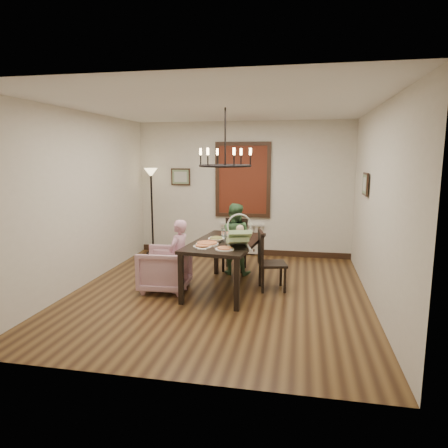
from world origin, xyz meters
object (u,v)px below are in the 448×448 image
(armchair, at_px, (165,269))
(floor_lamp, at_px, (152,213))
(chair_right, at_px, (273,260))
(dining_table, at_px, (225,247))
(baby_bouncer, at_px, (239,236))
(seated_man, at_px, (234,245))
(chair_far, at_px, (234,245))
(drinking_glass, at_px, (225,236))
(elderly_woman, at_px, (179,262))

(armchair, relative_size, floor_lamp, 0.41)
(armchair, bearing_deg, chair_right, 98.64)
(dining_table, relative_size, floor_lamp, 0.99)
(chair_right, height_order, baby_bouncer, baby_bouncer)
(seated_man, distance_m, baby_bouncer, 1.38)
(chair_far, relative_size, floor_lamp, 0.53)
(baby_bouncer, xyz_separation_m, drinking_glass, (-0.30, 0.48, -0.10))
(chair_far, height_order, armchair, chair_far)
(chair_right, bearing_deg, armchair, 88.44)
(chair_right, bearing_deg, baby_bouncer, 126.28)
(elderly_woman, bearing_deg, drinking_glass, 134.15)
(dining_table, relative_size, chair_far, 1.87)
(chair_right, bearing_deg, drinking_glass, 80.90)
(elderly_woman, xyz_separation_m, seated_man, (0.68, 1.13, 0.06))
(dining_table, relative_size, elderly_woman, 1.88)
(seated_man, height_order, floor_lamp, floor_lamp)
(chair_far, relative_size, baby_bouncer, 1.84)
(seated_man, height_order, drinking_glass, seated_man)
(dining_table, xyz_separation_m, chair_right, (0.73, 0.16, -0.23))
(drinking_glass, bearing_deg, armchair, -162.13)
(chair_far, bearing_deg, chair_right, -48.93)
(elderly_woman, height_order, drinking_glass, elderly_woman)
(dining_table, distance_m, chair_far, 1.16)
(floor_lamp, bearing_deg, baby_bouncer, -46.70)
(armchair, height_order, baby_bouncer, baby_bouncer)
(chair_right, distance_m, seated_man, 1.05)
(chair_far, bearing_deg, dining_table, -85.25)
(chair_far, height_order, baby_bouncer, baby_bouncer)
(dining_table, distance_m, elderly_woman, 0.76)
(seated_man, bearing_deg, armchair, 54.80)
(chair_right, relative_size, drinking_glass, 7.08)
(seated_man, xyz_separation_m, baby_bouncer, (0.28, -1.28, 0.43))
(chair_far, height_order, drinking_glass, chair_far)
(drinking_glass, bearing_deg, floor_lamp, 135.68)
(dining_table, bearing_deg, elderly_woman, -155.28)
(seated_man, bearing_deg, chair_far, -76.71)
(dining_table, relative_size, baby_bouncer, 3.43)
(chair_far, xyz_separation_m, seated_man, (0.03, -0.23, 0.05))
(chair_right, bearing_deg, dining_table, 89.21)
(drinking_glass, relative_size, floor_lamp, 0.07)
(chair_right, distance_m, floor_lamp, 3.29)
(chair_far, height_order, seated_man, seated_man)
(armchair, relative_size, baby_bouncer, 1.44)
(baby_bouncer, bearing_deg, floor_lamp, 117.18)
(chair_right, height_order, armchair, chair_right)
(chair_far, xyz_separation_m, drinking_glass, (0.01, -1.03, 0.38))
(chair_right, relative_size, elderly_woman, 1.00)
(dining_table, height_order, armchair, dining_table)
(dining_table, distance_m, armchair, 1.02)
(chair_far, height_order, floor_lamp, floor_lamp)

